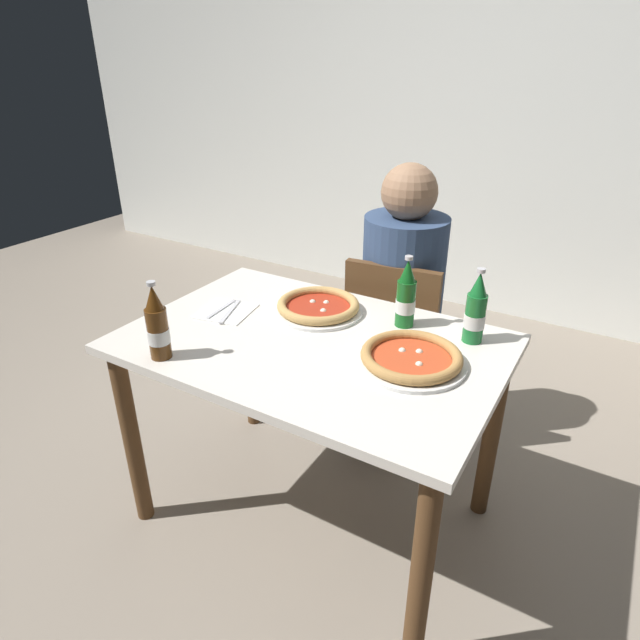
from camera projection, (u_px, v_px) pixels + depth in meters
The scene contains 11 objects.
ground_plane at pixel (313, 511), 2.08m from camera, with size 8.00×8.00×0.00m, color gray.
back_wall_tiled at pixel (507, 105), 3.19m from camera, with size 7.00×0.10×2.60m, color white.
dining_table_main at pixel (312, 370), 1.79m from camera, with size 1.20×0.80×0.75m.
chair_behind_table at pixel (396, 339), 2.31m from camera, with size 0.44×0.44×0.85m.
diner_seated at pixel (401, 313), 2.31m from camera, with size 0.34×0.34×1.21m.
pizza_margherita_near at pixel (411, 358), 1.60m from camera, with size 0.33×0.33×0.04m.
pizza_marinara_far at pixel (318, 307), 1.92m from camera, with size 0.32×0.32×0.04m.
beer_bottle_left at pixel (476, 311), 1.69m from camera, with size 0.07×0.07×0.25m.
beer_bottle_center at pixel (406, 297), 1.79m from camera, with size 0.07×0.07×0.25m.
beer_bottle_right at pixel (157, 326), 1.60m from camera, with size 0.07×0.07×0.25m.
napkin_with_cutlery at pixel (226, 311), 1.93m from camera, with size 0.21×0.21×0.01m.
Camera 1 is at (0.81, -1.30, 1.58)m, focal length 30.35 mm.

